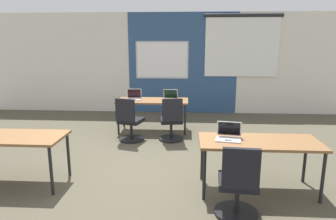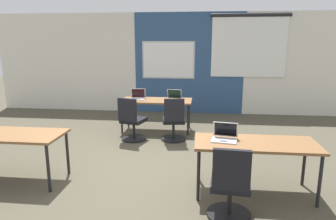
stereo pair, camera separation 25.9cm
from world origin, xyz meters
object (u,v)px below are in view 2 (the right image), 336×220
desk_near_right (255,146)px  chair_far_right (174,123)px  desk_far_center (156,102)px  laptop_far_right (173,98)px  laptop_near_right_inner (225,137)px  desk_near_left (8,137)px  laptop_far_left (138,97)px  chair_far_left (132,123)px  chair_near_right_inner (230,190)px

desk_near_right → chair_far_right: size_ratio=1.74×
desk_far_center → laptop_far_right: bearing=4.0°
chair_far_right → laptop_near_right_inner: 2.26m
desk_near_left → laptop_far_left: size_ratio=4.57×
desk_near_left → desk_near_right: 3.50m
chair_far_left → laptop_far_left: bearing=-70.9°
chair_far_left → desk_near_right: bearing=153.0°
desk_near_right → laptop_far_right: 3.14m
laptop_near_right_inner → chair_near_right_inner: 0.84m
desk_far_center → laptop_near_right_inner: bearing=-64.0°
desk_far_center → chair_near_right_inner: chair_near_right_inner is taller
laptop_near_right_inner → desk_far_center: bearing=125.7°
chair_far_right → laptop_near_right_inner: (0.88, -2.05, 0.39)m
desk_near_right → chair_far_left: 2.95m
chair_near_right_inner → desk_near_right: bearing=-113.7°
laptop_near_right_inner → desk_near_right: bearing=4.5°
laptop_far_right → chair_far_right: (0.08, -0.74, -0.39)m
desk_near_right → desk_far_center: same height
laptop_far_right → chair_far_right: laptop_far_right is taller
chair_far_right → chair_near_right_inner: 2.93m
laptop_far_right → laptop_near_right_inner: same height
chair_far_right → desk_near_left: bearing=35.0°
desk_near_left → chair_near_right_inner: (3.12, -0.70, -0.28)m
chair_far_right → chair_near_right_inner: same height
laptop_far_right → laptop_near_right_inner: 2.95m
desk_far_center → laptop_far_left: (-0.43, 0.03, 0.11)m
desk_far_center → chair_near_right_inner: (1.37, -3.50, -0.28)m
laptop_near_right_inner → desk_near_left: bearing=-169.5°
laptop_far_left → desk_near_right: bearing=-56.9°
desk_far_center → chair_far_left: (-0.39, -0.80, -0.28)m
desk_far_center → laptop_near_right_inner: (1.34, -2.76, 0.11)m
chair_far_left → chair_near_right_inner: same height
desk_near_right → laptop_far_right: bearing=115.7°
laptop_far_left → chair_far_left: 0.91m
chair_near_right_inner → laptop_near_right_inner: bearing=-83.2°
laptop_far_right → chair_near_right_inner: size_ratio=0.40×
desk_near_left → chair_near_right_inner: chair_near_right_inner is taller
laptop_far_left → laptop_far_right: bearing=-4.5°
desk_near_left → laptop_far_right: bearing=52.9°
desk_near_right → chair_near_right_inner: (-0.38, -0.70, -0.28)m
desk_far_center → chair_far_right: (0.46, -0.71, -0.28)m
laptop_far_left → chair_near_right_inner: 3.98m
laptop_near_right_inner → chair_far_left: bearing=141.2°
desk_near_left → desk_near_right: size_ratio=1.00×
desk_near_right → laptop_near_right_inner: laptop_near_right_inner is taller
laptop_far_left → chair_far_left: bearing=-91.7°
desk_near_left → laptop_far_right: size_ratio=4.36×
laptop_far_left → desk_near_left: bearing=-119.6°
chair_far_right → laptop_near_right_inner: size_ratio=2.45×
desk_far_center → laptop_near_right_inner: size_ratio=4.26×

